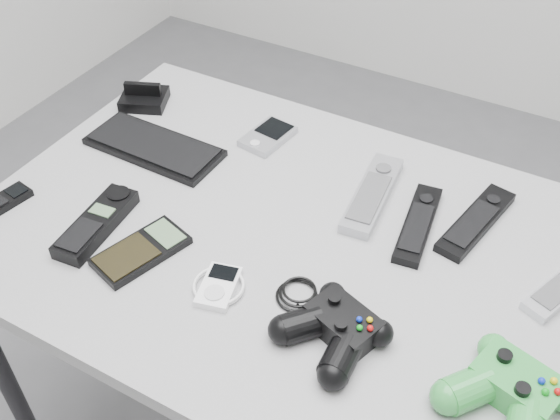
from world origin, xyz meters
The scene contains 13 objects.
desk centered at (-0.04, -0.06, 0.69)m, with size 1.13×0.73×0.76m.
pda_keyboard centered at (-0.42, 0.02, 0.77)m, with size 0.27×0.11×0.02m, color black.
dock_bracket centered at (-0.54, 0.15, 0.78)m, with size 0.09×0.08×0.05m, color black.
pda centered at (-0.25, 0.16, 0.77)m, with size 0.07×0.11×0.02m, color #A3A4AA.
remote_silver_a centered at (0.01, 0.10, 0.77)m, with size 0.05×0.22×0.02m, color #A3A4AA.
remote_black_a centered at (0.11, 0.07, 0.77)m, with size 0.04×0.20×0.02m, color black.
remote_black_b centered at (0.19, 0.12, 0.77)m, with size 0.05×0.20×0.02m, color black.
mobile_phone centered at (-0.56, -0.23, 0.77)m, with size 0.04×0.09×0.02m, color black.
cordless_handset centered at (-0.37, -0.20, 0.77)m, with size 0.06×0.18×0.03m, color black.
calculator centered at (-0.27, -0.21, 0.77)m, with size 0.08×0.15×0.02m, color black.
mp3_player centered at (-0.12, -0.22, 0.77)m, with size 0.08×0.09×0.02m, color white.
controller_black centered at (0.08, -0.21, 0.78)m, with size 0.25×0.15×0.05m, color black, non-canonical shape.
controller_green centered at (0.33, -0.19, 0.79)m, with size 0.16×0.17×0.05m, color green, non-canonical shape.
Camera 1 is at (0.29, -0.75, 1.53)m, focal length 42.00 mm.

